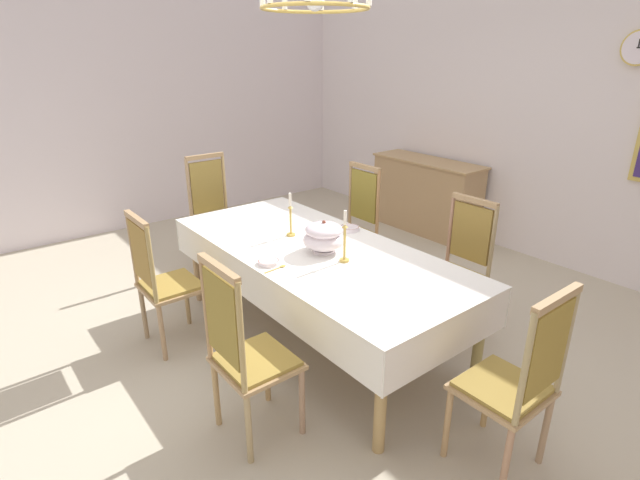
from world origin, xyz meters
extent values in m
cube|color=#BEB39B|center=(0.00, 0.00, -0.02)|extent=(7.10, 5.70, 0.04)
cube|color=silver|center=(0.00, 2.89, 1.54)|extent=(7.10, 0.08, 3.08)
cube|color=silver|center=(-3.59, 0.00, 1.54)|extent=(0.08, 5.70, 3.08)
cylinder|color=tan|center=(-1.16, -0.50, 0.37)|extent=(0.07, 0.07, 0.74)
cylinder|color=tan|center=(1.16, -0.50, 0.37)|extent=(0.07, 0.07, 0.74)
cylinder|color=tan|center=(-1.16, 0.41, 0.37)|extent=(0.07, 0.07, 0.74)
cylinder|color=#A29253|center=(1.16, 0.41, 0.37)|extent=(0.07, 0.07, 0.74)
cube|color=tan|center=(0.00, -0.05, 0.70)|extent=(2.41, 0.99, 0.08)
cube|color=tan|center=(0.00, -0.05, 0.75)|extent=(2.53, 1.11, 0.03)
cube|color=white|center=(0.00, -0.05, 0.77)|extent=(2.55, 1.13, 0.00)
cube|color=white|center=(0.00, -0.60, 0.63)|extent=(2.55, 0.00, 0.29)
cube|color=white|center=(0.00, 0.51, 0.63)|extent=(2.55, 0.00, 0.29)
cube|color=white|center=(-1.27, -0.05, 0.63)|extent=(0.00, 1.13, 0.29)
cube|color=white|center=(1.27, -0.05, 0.63)|extent=(0.00, 1.13, 0.29)
cylinder|color=tan|center=(-0.83, -0.76, 0.23)|extent=(0.04, 0.04, 0.46)
cylinder|color=tan|center=(-0.45, -0.76, 0.23)|extent=(0.04, 0.04, 0.46)
cylinder|color=tan|center=(-0.83, -1.12, 0.23)|extent=(0.04, 0.04, 0.46)
cylinder|color=tan|center=(-0.45, -1.12, 0.23)|extent=(0.04, 0.04, 0.46)
cube|color=tan|center=(-0.64, -0.94, 0.47)|extent=(0.44, 0.42, 0.03)
cube|color=olive|center=(-0.64, -0.94, 0.50)|extent=(0.40, 0.38, 0.02)
cylinder|color=#A78353|center=(-0.83, -1.13, 0.77)|extent=(0.03, 0.03, 0.57)
cylinder|color=tan|center=(-0.44, -1.13, 0.77)|extent=(0.03, 0.03, 0.57)
cube|color=olive|center=(-0.64, -1.13, 0.80)|extent=(0.34, 0.02, 0.43)
cube|color=tan|center=(-0.64, -1.13, 1.06)|extent=(0.40, 0.04, 0.04)
cylinder|color=tan|center=(-0.45, 0.67, 0.23)|extent=(0.04, 0.04, 0.46)
cylinder|color=tan|center=(-0.83, 0.67, 0.23)|extent=(0.04, 0.04, 0.46)
cylinder|color=tan|center=(-0.45, 1.03, 0.23)|extent=(0.04, 0.04, 0.46)
cylinder|color=tan|center=(-0.83, 1.03, 0.23)|extent=(0.04, 0.04, 0.46)
cube|color=tan|center=(-0.64, 0.85, 0.47)|extent=(0.44, 0.42, 0.03)
cube|color=olive|center=(-0.64, 0.85, 0.50)|extent=(0.40, 0.38, 0.02)
cylinder|color=tan|center=(-0.44, 1.04, 0.80)|extent=(0.03, 0.03, 0.64)
cylinder|color=tan|center=(-0.83, 1.04, 0.80)|extent=(0.03, 0.03, 0.64)
cube|color=olive|center=(-0.64, 1.04, 0.83)|extent=(0.34, 0.02, 0.48)
cube|color=tan|center=(-0.64, 1.04, 1.12)|extent=(0.40, 0.04, 0.04)
cylinder|color=tan|center=(0.40, -0.76, 0.23)|extent=(0.04, 0.04, 0.46)
cylinder|color=#A48063|center=(0.78, -0.76, 0.23)|extent=(0.04, 0.04, 0.46)
cylinder|color=tan|center=(0.40, -1.12, 0.23)|extent=(0.04, 0.04, 0.46)
cylinder|color=tan|center=(0.78, -1.12, 0.23)|extent=(0.04, 0.04, 0.46)
cube|color=tan|center=(0.59, -0.94, 0.47)|extent=(0.44, 0.42, 0.03)
cube|color=olive|center=(0.59, -0.94, 0.50)|extent=(0.40, 0.38, 0.02)
cylinder|color=#A98053|center=(0.40, -1.13, 0.80)|extent=(0.03, 0.03, 0.64)
cylinder|color=tan|center=(0.79, -1.13, 0.80)|extent=(0.03, 0.03, 0.64)
cube|color=olive|center=(0.59, -1.13, 0.84)|extent=(0.34, 0.02, 0.49)
cube|color=tan|center=(0.59, -1.13, 1.12)|extent=(0.40, 0.04, 0.04)
cylinder|color=tan|center=(0.78, 0.67, 0.23)|extent=(0.04, 0.04, 0.46)
cylinder|color=tan|center=(0.40, 0.67, 0.23)|extent=(0.04, 0.04, 0.46)
cylinder|color=#A98252|center=(0.78, 1.03, 0.23)|extent=(0.04, 0.04, 0.46)
cylinder|color=tan|center=(0.40, 1.03, 0.23)|extent=(0.04, 0.04, 0.46)
cube|color=tan|center=(0.59, 0.85, 0.47)|extent=(0.44, 0.42, 0.03)
cube|color=olive|center=(0.59, 0.85, 0.50)|extent=(0.40, 0.38, 0.02)
cylinder|color=tan|center=(0.79, 1.04, 0.78)|extent=(0.03, 0.03, 0.59)
cylinder|color=tan|center=(0.40, 1.04, 0.78)|extent=(0.03, 0.03, 0.59)
cube|color=olive|center=(0.59, 1.04, 0.81)|extent=(0.34, 0.02, 0.45)
cube|color=tan|center=(0.59, 1.04, 1.08)|extent=(0.40, 0.04, 0.04)
cylinder|color=tan|center=(-1.42, 0.14, 0.23)|extent=(0.04, 0.04, 0.46)
cylinder|color=tan|center=(-1.42, -0.24, 0.23)|extent=(0.04, 0.04, 0.46)
cylinder|color=tan|center=(-1.78, 0.14, 0.23)|extent=(0.04, 0.04, 0.46)
cylinder|color=tan|center=(-1.78, -0.24, 0.23)|extent=(0.04, 0.04, 0.46)
cube|color=tan|center=(-1.60, -0.05, 0.47)|extent=(0.42, 0.44, 0.03)
cube|color=olive|center=(-1.60, -0.05, 0.50)|extent=(0.38, 0.40, 0.02)
cylinder|color=tan|center=(-1.79, 0.15, 0.83)|extent=(0.03, 0.03, 0.69)
cylinder|color=tan|center=(-1.79, -0.24, 0.83)|extent=(0.03, 0.03, 0.69)
cube|color=olive|center=(-1.79, -0.05, 0.86)|extent=(0.02, 0.34, 0.52)
cube|color=tan|center=(-1.79, -0.05, 1.17)|extent=(0.04, 0.40, 0.04)
cylinder|color=tan|center=(1.42, -0.24, 0.23)|extent=(0.04, 0.04, 0.46)
cylinder|color=tan|center=(1.42, 0.14, 0.23)|extent=(0.04, 0.04, 0.46)
cylinder|color=#A97E5F|center=(1.78, -0.24, 0.23)|extent=(0.04, 0.04, 0.46)
cylinder|color=tan|center=(1.78, 0.14, 0.23)|extent=(0.04, 0.04, 0.46)
cube|color=tan|center=(1.60, -0.05, 0.47)|extent=(0.42, 0.44, 0.03)
cube|color=olive|center=(1.60, -0.05, 0.50)|extent=(0.38, 0.40, 0.02)
cylinder|color=tan|center=(1.79, -0.24, 0.79)|extent=(0.03, 0.03, 0.61)
cylinder|color=tan|center=(1.79, 0.15, 0.79)|extent=(0.03, 0.03, 0.61)
cube|color=olive|center=(1.79, -0.05, 0.82)|extent=(0.02, 0.34, 0.46)
cube|color=tan|center=(1.79, -0.05, 1.10)|extent=(0.04, 0.40, 0.04)
cylinder|color=white|center=(0.10, -0.05, 0.78)|extent=(0.17, 0.17, 0.02)
ellipsoid|color=white|center=(0.10, -0.05, 0.86)|extent=(0.31, 0.31, 0.14)
ellipsoid|color=white|center=(0.10, -0.05, 0.94)|extent=(0.28, 0.28, 0.11)
sphere|color=brown|center=(0.10, -0.05, 1.00)|extent=(0.03, 0.03, 0.03)
cylinder|color=gold|center=(-0.32, -0.05, 0.78)|extent=(0.07, 0.07, 0.02)
cylinder|color=gold|center=(-0.32, -0.05, 0.90)|extent=(0.02, 0.02, 0.22)
cone|color=gold|center=(-0.32, -0.05, 1.01)|extent=(0.04, 0.04, 0.02)
cylinder|color=silver|center=(-0.32, -0.05, 1.07)|extent=(0.02, 0.02, 0.10)
cylinder|color=gold|center=(0.32, -0.05, 0.78)|extent=(0.07, 0.07, 0.02)
cylinder|color=gold|center=(0.32, -0.05, 0.91)|extent=(0.02, 0.02, 0.24)
cone|color=gold|center=(0.32, -0.05, 1.04)|extent=(0.04, 0.04, 0.02)
cylinder|color=silver|center=(0.32, -0.05, 1.10)|extent=(0.02, 0.02, 0.10)
cylinder|color=white|center=(0.03, -0.49, 0.79)|extent=(0.15, 0.15, 0.03)
cylinder|color=white|center=(0.03, -0.49, 0.79)|extent=(0.12, 0.12, 0.02)
torus|color=brown|center=(0.03, -0.49, 0.80)|extent=(0.15, 0.15, 0.01)
cylinder|color=white|center=(-0.13, 0.40, 0.79)|extent=(0.16, 0.16, 0.03)
cylinder|color=white|center=(-0.13, 0.40, 0.79)|extent=(0.13, 0.13, 0.02)
torus|color=brown|center=(-0.13, 0.40, 0.80)|extent=(0.15, 0.15, 0.01)
cube|color=gold|center=(0.14, -0.52, 0.78)|extent=(0.02, 0.14, 0.00)
ellipsoid|color=gold|center=(0.13, -0.44, 0.78)|extent=(0.03, 0.05, 0.01)
cube|color=gold|center=(-0.23, 0.36, 0.78)|extent=(0.03, 0.14, 0.00)
ellipsoid|color=gold|center=(-0.24, 0.45, 0.78)|extent=(0.03, 0.05, 0.01)
cube|color=tan|center=(-1.13, 2.57, 0.44)|extent=(1.40, 0.44, 0.88)
cube|color=tan|center=(-1.13, 2.57, 0.89)|extent=(1.44, 0.48, 0.02)
cube|color=#A07C59|center=(-0.78, 2.79, 0.44)|extent=(0.59, 0.01, 0.70)
cube|color=tan|center=(-1.48, 2.79, 0.44)|extent=(0.59, 0.01, 0.70)
cylinder|color=#D1B251|center=(0.85, 2.82, 2.17)|extent=(0.30, 0.05, 0.30)
cylinder|color=white|center=(0.85, 2.79, 2.17)|extent=(0.27, 0.01, 0.27)
cube|color=black|center=(0.85, 2.78, 2.20)|extent=(0.01, 0.00, 0.07)
sphere|color=white|center=(0.00, -0.05, 2.43)|extent=(0.12, 0.12, 0.12)
torus|color=gold|center=(0.00, -0.05, 2.39)|extent=(0.69, 0.69, 0.02)
cylinder|color=silver|center=(0.24, 0.19, 2.43)|extent=(0.04, 0.04, 0.06)
cylinder|color=silver|center=(0.00, 0.29, 2.43)|extent=(0.04, 0.04, 0.06)
cylinder|color=silver|center=(-0.24, 0.19, 2.43)|extent=(0.04, 0.04, 0.06)
cylinder|color=silver|center=(-0.33, -0.05, 2.43)|extent=(0.04, 0.04, 0.06)
cylinder|color=silver|center=(-0.24, -0.28, 2.43)|extent=(0.04, 0.04, 0.06)
camera|label=1|loc=(2.66, -2.11, 2.15)|focal=27.29mm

